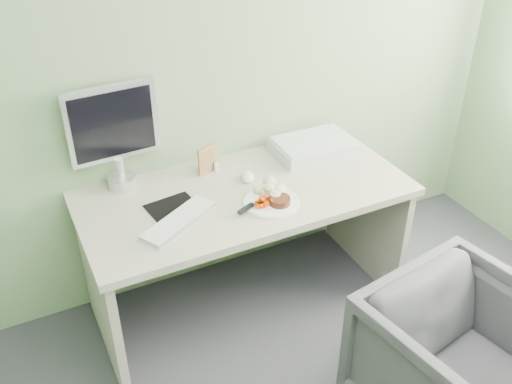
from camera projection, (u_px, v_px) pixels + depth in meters
name	position (u px, v px, depth m)	size (l,w,h in m)	color
wall_back	(210.00, 43.00, 2.72)	(3.50, 3.50, 0.00)	gray
desk	(245.00, 221.00, 2.87)	(1.60, 0.75, 0.73)	#AAA58F
plate	(271.00, 202.00, 2.66)	(0.26, 0.26, 0.01)	white
steak	(280.00, 201.00, 2.64)	(0.10, 0.10, 0.03)	black
potato_pile	(271.00, 187.00, 2.70)	(0.12, 0.09, 0.07)	tan
carrot_heap	(262.00, 201.00, 2.62)	(0.07, 0.06, 0.04)	#E93B04
steak_knife	(251.00, 205.00, 2.61)	(0.23, 0.11, 0.02)	silver
mousepad	(174.00, 208.00, 2.63)	(0.23, 0.20, 0.00)	black
keyboard	(179.00, 220.00, 2.53)	(0.39, 0.12, 0.02)	white
computer_mouse	(248.00, 177.00, 2.84)	(0.06, 0.11, 0.04)	white
photo_frame	(208.00, 160.00, 2.87)	(0.12, 0.01, 0.15)	#8F6543
eyedrop_bottle	(216.00, 166.00, 2.91)	(0.02, 0.02, 0.07)	white
scanner	(314.00, 147.00, 3.07)	(0.43, 0.29, 0.07)	silver
monitor	(114.00, 132.00, 2.65)	(0.43, 0.13, 0.52)	silver
desk_chair	(461.00, 365.00, 2.37)	(0.70, 0.72, 0.66)	#36353A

